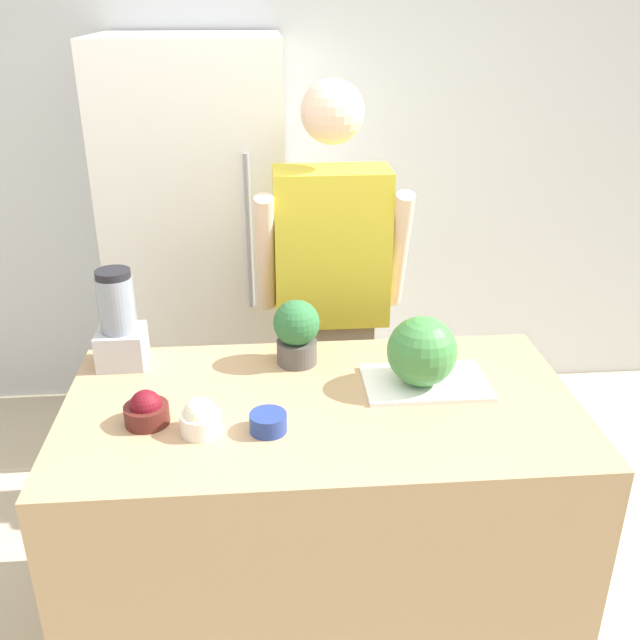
{
  "coord_description": "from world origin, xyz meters",
  "views": [
    {
      "loc": [
        -0.15,
        -1.41,
        2.0
      ],
      "look_at": [
        0.0,
        0.45,
        1.15
      ],
      "focal_mm": 40.0,
      "sensor_mm": 36.0,
      "label": 1
    }
  ],
  "objects_px": {
    "potted_plant": "(297,331)",
    "watermelon": "(422,351)",
    "blender": "(119,324)",
    "person": "(331,304)",
    "refrigerator": "(202,250)",
    "bowl_cream": "(201,418)",
    "bowl_cherries": "(146,410)",
    "bowl_small_blue": "(268,422)"
  },
  "relations": [
    {
      "from": "person",
      "to": "bowl_cherries",
      "type": "bearing_deg",
      "value": -126.18
    },
    {
      "from": "blender",
      "to": "potted_plant",
      "type": "relative_size",
      "value": 1.49
    },
    {
      "from": "person",
      "to": "refrigerator",
      "type": "bearing_deg",
      "value": 132.13
    },
    {
      "from": "person",
      "to": "bowl_cream",
      "type": "xyz_separation_m",
      "value": [
        -0.45,
        -0.88,
        0.05
      ]
    },
    {
      "from": "bowl_cream",
      "to": "bowl_small_blue",
      "type": "height_order",
      "value": "bowl_cream"
    },
    {
      "from": "bowl_cream",
      "to": "blender",
      "type": "relative_size",
      "value": 0.35
    },
    {
      "from": "bowl_cream",
      "to": "blender",
      "type": "bearing_deg",
      "value": 123.3
    },
    {
      "from": "watermelon",
      "to": "bowl_cream",
      "type": "relative_size",
      "value": 1.87
    },
    {
      "from": "watermelon",
      "to": "bowl_small_blue",
      "type": "xyz_separation_m",
      "value": [
        -0.47,
        -0.21,
        -0.09
      ]
    },
    {
      "from": "bowl_small_blue",
      "to": "potted_plant",
      "type": "xyz_separation_m",
      "value": [
        0.1,
        0.4,
        0.09
      ]
    },
    {
      "from": "watermelon",
      "to": "bowl_cherries",
      "type": "height_order",
      "value": "watermelon"
    },
    {
      "from": "watermelon",
      "to": "blender",
      "type": "relative_size",
      "value": 0.66
    },
    {
      "from": "refrigerator",
      "to": "potted_plant",
      "type": "relative_size",
      "value": 8.55
    },
    {
      "from": "refrigerator",
      "to": "watermelon",
      "type": "relative_size",
      "value": 8.7
    },
    {
      "from": "person",
      "to": "bowl_cherries",
      "type": "relative_size",
      "value": 13.89
    },
    {
      "from": "watermelon",
      "to": "potted_plant",
      "type": "height_order",
      "value": "watermelon"
    },
    {
      "from": "bowl_cherries",
      "to": "bowl_cream",
      "type": "xyz_separation_m",
      "value": [
        0.15,
        -0.06,
        0.0
      ]
    },
    {
      "from": "person",
      "to": "bowl_small_blue",
      "type": "bearing_deg",
      "value": -106.34
    },
    {
      "from": "blender",
      "to": "bowl_cherries",
      "type": "bearing_deg",
      "value": -71.04
    },
    {
      "from": "person",
      "to": "bowl_small_blue",
      "type": "distance_m",
      "value": 0.93
    },
    {
      "from": "person",
      "to": "watermelon",
      "type": "height_order",
      "value": "person"
    },
    {
      "from": "blender",
      "to": "bowl_small_blue",
      "type": "bearing_deg",
      "value": -43.26
    },
    {
      "from": "bowl_cream",
      "to": "potted_plant",
      "type": "bearing_deg",
      "value": 53.84
    },
    {
      "from": "potted_plant",
      "to": "watermelon",
      "type": "bearing_deg",
      "value": -27.12
    },
    {
      "from": "bowl_cream",
      "to": "bowl_small_blue",
      "type": "bearing_deg",
      "value": -2.95
    },
    {
      "from": "watermelon",
      "to": "potted_plant",
      "type": "relative_size",
      "value": 0.98
    },
    {
      "from": "refrigerator",
      "to": "bowl_cherries",
      "type": "relative_size",
      "value": 14.82
    },
    {
      "from": "bowl_small_blue",
      "to": "bowl_cherries",
      "type": "bearing_deg",
      "value": 168.61
    },
    {
      "from": "blender",
      "to": "potted_plant",
      "type": "xyz_separation_m",
      "value": [
        0.57,
        -0.04,
        -0.03
      ]
    },
    {
      "from": "refrigerator",
      "to": "person",
      "type": "height_order",
      "value": "refrigerator"
    },
    {
      "from": "bowl_cherries",
      "to": "watermelon",
      "type": "bearing_deg",
      "value": 9.93
    },
    {
      "from": "person",
      "to": "blender",
      "type": "distance_m",
      "value": 0.87
    },
    {
      "from": "refrigerator",
      "to": "bowl_cream",
      "type": "xyz_separation_m",
      "value": [
        0.1,
        -1.48,
        0.02
      ]
    },
    {
      "from": "bowl_cherries",
      "to": "blender",
      "type": "bearing_deg",
      "value": 108.96
    },
    {
      "from": "bowl_cherries",
      "to": "refrigerator",
      "type": "bearing_deg",
      "value": 87.81
    },
    {
      "from": "refrigerator",
      "to": "watermelon",
      "type": "height_order",
      "value": "refrigerator"
    },
    {
      "from": "refrigerator",
      "to": "bowl_cream",
      "type": "relative_size",
      "value": 16.24
    },
    {
      "from": "potted_plant",
      "to": "person",
      "type": "bearing_deg",
      "value": 71.88
    },
    {
      "from": "blender",
      "to": "potted_plant",
      "type": "bearing_deg",
      "value": -4.01
    },
    {
      "from": "refrigerator",
      "to": "bowl_cherries",
      "type": "distance_m",
      "value": 1.43
    },
    {
      "from": "refrigerator",
      "to": "bowl_small_blue",
      "type": "relative_size",
      "value": 17.95
    },
    {
      "from": "person",
      "to": "potted_plant",
      "type": "bearing_deg",
      "value": -108.12
    }
  ]
}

